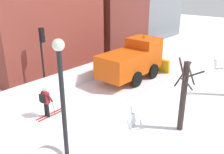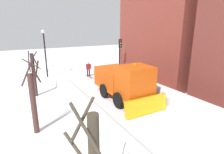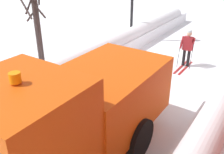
{
  "view_description": "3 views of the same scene",
  "coord_description": "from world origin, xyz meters",
  "px_view_note": "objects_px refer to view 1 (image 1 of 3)",
  "views": [
    {
      "loc": [
        9.67,
        -5.9,
        6.73
      ],
      "look_at": [
        0.39,
        4.91,
        1.28
      ],
      "focal_mm": 39.04,
      "sensor_mm": 36.0,
      "label": 1
    },
    {
      "loc": [
        6.73,
        19.37,
        5.49
      ],
      "look_at": [
        -1.02,
        5.26,
        0.99
      ],
      "focal_mm": 29.07,
      "sensor_mm": 36.0,
      "label": 2
    },
    {
      "loc": [
        -3.89,
        11.91,
        4.9
      ],
      "look_at": [
        0.15,
        5.88,
        1.36
      ],
      "focal_mm": 40.98,
      "sensor_mm": 36.0,
      "label": 3
    }
  ],
  "objects_px": {
    "plow_truck": "(133,60)",
    "traffic_light_pole": "(43,48)",
    "street_lamp": "(62,95)",
    "bare_tree_near": "(184,94)",
    "skier": "(46,100)"
  },
  "relations": [
    {
      "from": "plow_truck",
      "to": "traffic_light_pole",
      "type": "xyz_separation_m",
      "value": [
        -3.03,
        -5.61,
        1.49
      ]
    },
    {
      "from": "plow_truck",
      "to": "bare_tree_near",
      "type": "bearing_deg",
      "value": -34.79
    },
    {
      "from": "traffic_light_pole",
      "to": "street_lamp",
      "type": "bearing_deg",
      "value": -29.77
    },
    {
      "from": "skier",
      "to": "traffic_light_pole",
      "type": "xyz_separation_m",
      "value": [
        -2.91,
        2.05,
        1.96
      ]
    },
    {
      "from": "plow_truck",
      "to": "skier",
      "type": "bearing_deg",
      "value": -90.94
    },
    {
      "from": "traffic_light_pole",
      "to": "plow_truck",
      "type": "bearing_deg",
      "value": 61.59
    },
    {
      "from": "skier",
      "to": "bare_tree_near",
      "type": "height_order",
      "value": "bare_tree_near"
    },
    {
      "from": "street_lamp",
      "to": "bare_tree_near",
      "type": "xyz_separation_m",
      "value": [
        1.86,
        5.56,
        -1.39
      ]
    },
    {
      "from": "skier",
      "to": "plow_truck",
      "type": "bearing_deg",
      "value": 89.06
    },
    {
      "from": "skier",
      "to": "bare_tree_near",
      "type": "relative_size",
      "value": 0.49
    },
    {
      "from": "skier",
      "to": "traffic_light_pole",
      "type": "relative_size",
      "value": 0.43
    },
    {
      "from": "street_lamp",
      "to": "bare_tree_near",
      "type": "height_order",
      "value": "street_lamp"
    },
    {
      "from": "skier",
      "to": "traffic_light_pole",
      "type": "height_order",
      "value": "traffic_light_pole"
    },
    {
      "from": "plow_truck",
      "to": "skier",
      "type": "xyz_separation_m",
      "value": [
        -0.13,
        -7.65,
        -0.48
      ]
    },
    {
      "from": "skier",
      "to": "bare_tree_near",
      "type": "distance_m",
      "value": 7.05
    }
  ]
}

